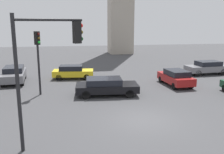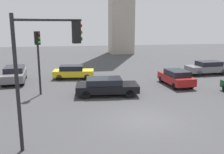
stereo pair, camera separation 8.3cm
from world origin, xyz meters
name	(u,v)px [view 1 (the left image)]	position (x,y,z in m)	size (l,w,h in m)	color
ground_plane	(144,120)	(0.00, 0.00, 0.00)	(97.38, 97.38, 0.00)	#424244
traffic_light_1	(47,55)	(-5.11, -2.01, 4.16)	(2.92, 1.31, 5.91)	black
traffic_light_2	(38,51)	(-6.42, 6.53, 3.43)	(0.47, 0.46, 4.91)	black
car_0	(73,72)	(-3.77, 11.87, 0.71)	(4.16, 2.09, 1.35)	yellow
car_2	(176,77)	(5.29, 7.43, 0.74)	(2.03, 4.11, 1.42)	maroon
car_3	(106,86)	(-1.36, 5.48, 0.72)	(4.95, 2.49, 1.35)	black
car_4	(14,74)	(-9.29, 11.35, 0.78)	(2.31, 4.75, 1.48)	slate
car_5	(207,67)	(10.74, 11.53, 0.77)	(4.55, 2.20, 1.45)	slate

